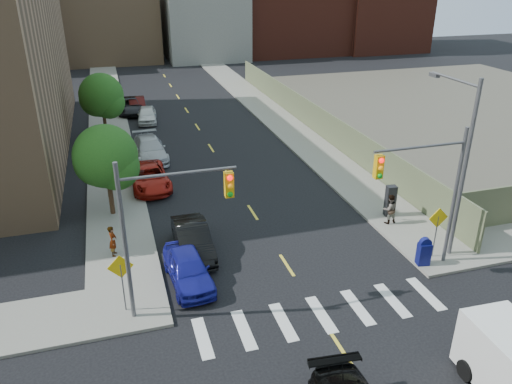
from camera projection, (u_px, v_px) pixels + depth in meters
ground at (364, 384)px, 17.58m from camera, size 160.00×160.00×0.00m
sidewalk_nw at (107, 107)px, 51.70m from camera, size 3.50×73.00×0.15m
sidewalk_ne at (250, 96)px, 55.74m from camera, size 3.50×73.00×0.15m
fence_north at (313, 117)px, 43.97m from camera, size 0.12×44.00×2.50m
gravel_lot at (471, 109)px, 51.01m from camera, size 36.00×42.00×0.06m
bg_bldg_midwest at (108, 8)px, 75.65m from camera, size 14.00×16.00×15.00m
bg_bldg_center at (202, 24)px, 78.60m from camera, size 12.00×16.00×10.00m
bg_bldg_east at (282, 1)px, 82.74m from camera, size 18.00×18.00×16.00m
signal_nw at (163, 218)px, 19.37m from camera, size 4.59×0.30×7.00m
signal_ne at (429, 183)px, 22.49m from camera, size 4.59×0.30×7.00m
streetlight_ne at (461, 157)px, 23.56m from camera, size 0.25×3.70×9.00m
warn_sign_nw at (121, 273)px, 20.38m from camera, size 1.06×0.06×2.83m
warn_sign_ne at (437, 223)px, 24.29m from camera, size 1.06×0.06×2.83m
warn_sign_midwest at (111, 160)px, 32.15m from camera, size 1.06×0.06×2.83m
tree_west_near at (106, 160)px, 28.03m from camera, size 3.66×3.64×5.52m
tree_west_far at (102, 98)px, 41.11m from camera, size 3.66×3.64×5.52m
parked_car_blue at (188, 268)px, 22.95m from camera, size 2.09×4.53×1.50m
parked_car_black at (193, 240)px, 25.29m from camera, size 1.65×4.69×1.54m
parked_car_red at (149, 177)px, 32.87m from camera, size 2.66×5.36×1.46m
parked_car_silver at (150, 149)px, 37.69m from camera, size 2.49×5.56×1.58m
parked_car_white at (147, 115)px, 46.61m from camera, size 2.10×4.38×1.44m
parked_car_maroon at (137, 105)px, 49.76m from camera, size 1.55×4.42×1.45m
parked_car_grey at (130, 106)px, 49.48m from camera, size 2.53×5.40×1.49m
mailbox at (424, 251)px, 24.10m from camera, size 0.65×0.53×1.45m
payphone at (390, 201)px, 28.76m from camera, size 0.60×0.51×1.85m
pedestrian_west at (113, 241)px, 24.82m from camera, size 0.50×0.65×1.61m
pedestrian_east at (390, 209)px, 27.93m from camera, size 0.87×0.70×1.73m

